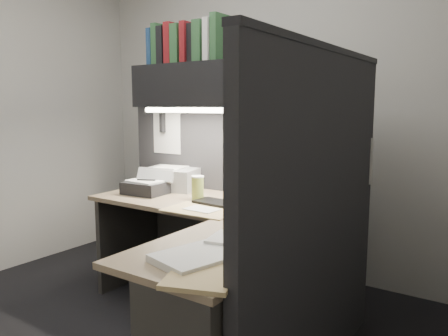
{
  "coord_description": "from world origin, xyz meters",
  "views": [
    {
      "loc": [
        1.74,
        -1.73,
        1.36
      ],
      "look_at": [
        0.22,
        0.51,
        0.97
      ],
      "focal_mm": 35.0,
      "sensor_mm": 36.0,
      "label": 1
    }
  ],
  "objects_px": {
    "keyboard": "(229,205)",
    "printer": "(173,178)",
    "coffee_cup": "(198,189)",
    "overhead_shelf": "(233,84)",
    "telephone": "(306,204)",
    "desk": "(202,283)",
    "notebook_stack": "(146,188)",
    "monitor": "(265,170)"
  },
  "relations": [
    {
      "from": "overhead_shelf",
      "to": "monitor",
      "type": "height_order",
      "value": "overhead_shelf"
    },
    {
      "from": "telephone",
      "to": "notebook_stack",
      "type": "xyz_separation_m",
      "value": [
        -1.18,
        -0.12,
        -0.01
      ]
    },
    {
      "from": "coffee_cup",
      "to": "notebook_stack",
      "type": "distance_m",
      "value": 0.44
    },
    {
      "from": "overhead_shelf",
      "to": "notebook_stack",
      "type": "height_order",
      "value": "overhead_shelf"
    },
    {
      "from": "telephone",
      "to": "coffee_cup",
      "type": "xyz_separation_m",
      "value": [
        -0.75,
        -0.07,
        0.03
      ]
    },
    {
      "from": "printer",
      "to": "notebook_stack",
      "type": "xyz_separation_m",
      "value": [
        -0.03,
        -0.26,
        -0.04
      ]
    },
    {
      "from": "telephone",
      "to": "monitor",
      "type": "bearing_deg",
      "value": 142.94
    },
    {
      "from": "telephone",
      "to": "notebook_stack",
      "type": "relative_size",
      "value": 0.88
    },
    {
      "from": "keyboard",
      "to": "notebook_stack",
      "type": "bearing_deg",
      "value": -177.68
    },
    {
      "from": "overhead_shelf",
      "to": "monitor",
      "type": "bearing_deg",
      "value": 17.29
    },
    {
      "from": "printer",
      "to": "desk",
      "type": "bearing_deg",
      "value": -56.01
    },
    {
      "from": "coffee_cup",
      "to": "printer",
      "type": "height_order",
      "value": "printer"
    },
    {
      "from": "monitor",
      "to": "notebook_stack",
      "type": "height_order",
      "value": "monitor"
    },
    {
      "from": "monitor",
      "to": "printer",
      "type": "height_order",
      "value": "monitor"
    },
    {
      "from": "coffee_cup",
      "to": "notebook_stack",
      "type": "bearing_deg",
      "value": -174.18
    },
    {
      "from": "desk",
      "to": "overhead_shelf",
      "type": "distance_m",
      "value": 1.33
    },
    {
      "from": "telephone",
      "to": "printer",
      "type": "distance_m",
      "value": 1.16
    },
    {
      "from": "overhead_shelf",
      "to": "keyboard",
      "type": "xyz_separation_m",
      "value": [
        0.14,
        -0.25,
        -0.76
      ]
    },
    {
      "from": "telephone",
      "to": "printer",
      "type": "xyz_separation_m",
      "value": [
        -1.16,
        0.14,
        0.03
      ]
    },
    {
      "from": "overhead_shelf",
      "to": "coffee_cup",
      "type": "bearing_deg",
      "value": -128.64
    },
    {
      "from": "desk",
      "to": "coffee_cup",
      "type": "relative_size",
      "value": 11.05
    },
    {
      "from": "overhead_shelf",
      "to": "telephone",
      "type": "height_order",
      "value": "overhead_shelf"
    },
    {
      "from": "desk",
      "to": "notebook_stack",
      "type": "bearing_deg",
      "value": 149.92
    },
    {
      "from": "monitor",
      "to": "telephone",
      "type": "height_order",
      "value": "monitor"
    },
    {
      "from": "monitor",
      "to": "coffee_cup",
      "type": "height_order",
      "value": "monitor"
    },
    {
      "from": "overhead_shelf",
      "to": "coffee_cup",
      "type": "distance_m",
      "value": 0.74
    },
    {
      "from": "overhead_shelf",
      "to": "keyboard",
      "type": "bearing_deg",
      "value": -60.96
    },
    {
      "from": "monitor",
      "to": "overhead_shelf",
      "type": "bearing_deg",
      "value": -140.84
    },
    {
      "from": "keyboard",
      "to": "printer",
      "type": "bearing_deg",
      "value": 162.2
    },
    {
      "from": "coffee_cup",
      "to": "printer",
      "type": "relative_size",
      "value": 0.39
    },
    {
      "from": "desk",
      "to": "monitor",
      "type": "xyz_separation_m",
      "value": [
        -0.09,
        0.82,
        0.49
      ]
    },
    {
      "from": "printer",
      "to": "overhead_shelf",
      "type": "bearing_deg",
      "value": -16.22
    },
    {
      "from": "keyboard",
      "to": "telephone",
      "type": "bearing_deg",
      "value": 20.1
    },
    {
      "from": "coffee_cup",
      "to": "printer",
      "type": "bearing_deg",
      "value": 152.19
    },
    {
      "from": "desk",
      "to": "telephone",
      "type": "relative_size",
      "value": 6.61
    },
    {
      "from": "telephone",
      "to": "coffee_cup",
      "type": "bearing_deg",
      "value": 174.51
    },
    {
      "from": "monitor",
      "to": "keyboard",
      "type": "xyz_separation_m",
      "value": [
        -0.07,
        -0.32,
        -0.19
      ]
    },
    {
      "from": "monitor",
      "to": "notebook_stack",
      "type": "distance_m",
      "value": 0.87
    },
    {
      "from": "telephone",
      "to": "notebook_stack",
      "type": "bearing_deg",
      "value": 174.55
    },
    {
      "from": "printer",
      "to": "notebook_stack",
      "type": "height_order",
      "value": "printer"
    },
    {
      "from": "notebook_stack",
      "to": "coffee_cup",
      "type": "bearing_deg",
      "value": 5.82
    },
    {
      "from": "desk",
      "to": "coffee_cup",
      "type": "distance_m",
      "value": 0.81
    }
  ]
}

